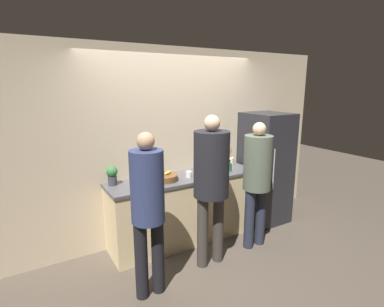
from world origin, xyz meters
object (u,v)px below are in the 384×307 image
object	(u,v)px
fruit_bowl	(165,177)
potted_plant	(112,175)
refrigerator	(265,168)
utensil_crock	(230,161)
bottle_amber	(213,163)
person_right	(257,174)
bottle_green	(229,167)
cup_white	(189,174)
person_left	(148,204)
bottle_red	(224,166)
person_center	(211,175)

from	to	relation	value
fruit_bowl	potted_plant	bearing A→B (deg)	165.36
fruit_bowl	refrigerator	bearing A→B (deg)	-0.84
utensil_crock	bottle_amber	size ratio (longest dim) A/B	1.18
person_right	fruit_bowl	world-z (taller)	person_right
utensil_crock	bottle_green	distance (m)	0.35
person_right	bottle_green	size ratio (longest dim) A/B	10.21
refrigerator	potted_plant	size ratio (longest dim) A/B	7.18
person_right	refrigerator	bearing A→B (deg)	39.11
utensil_crock	cup_white	distance (m)	0.89
person_left	potted_plant	world-z (taller)	person_left
fruit_bowl	bottle_amber	xyz separation A→B (m)	(0.84, 0.14, 0.05)
bottle_red	potted_plant	world-z (taller)	same
person_center	bottle_red	size ratio (longest dim) A/B	7.55
refrigerator	fruit_bowl	xyz separation A→B (m)	(-1.71, 0.03, 0.11)
bottle_green	bottle_red	world-z (taller)	bottle_red
person_center	bottle_green	bearing A→B (deg)	38.55
utensil_crock	bottle_red	world-z (taller)	utensil_crock
fruit_bowl	bottle_red	distance (m)	0.85
fruit_bowl	bottle_amber	distance (m)	0.86
cup_white	person_left	bearing A→B (deg)	-140.27
refrigerator	person_right	bearing A→B (deg)	-140.89
person_left	bottle_green	world-z (taller)	person_left
refrigerator	potted_plant	world-z (taller)	refrigerator
person_right	potted_plant	world-z (taller)	person_right
person_left	person_right	size ratio (longest dim) A/B	1.02
person_left	person_right	bearing A→B (deg)	6.61
fruit_bowl	bottle_amber	size ratio (longest dim) A/B	1.44
person_center	potted_plant	world-z (taller)	person_center
utensil_crock	potted_plant	distance (m)	1.82
person_center	fruit_bowl	bearing A→B (deg)	114.52
person_left	fruit_bowl	distance (m)	0.95
bottle_red	cup_white	size ratio (longest dim) A/B	2.98
utensil_crock	cup_white	world-z (taller)	utensil_crock
bottle_amber	cup_white	bearing A→B (deg)	-161.46
person_right	bottle_amber	world-z (taller)	person_right
potted_plant	bottle_red	bearing A→B (deg)	-10.76
bottle_green	fruit_bowl	bearing A→B (deg)	175.19
utensil_crock	refrigerator	bearing A→B (deg)	-22.38
person_right	fruit_bowl	xyz separation A→B (m)	(-1.02, 0.58, -0.04)
bottle_green	bottle_red	xyz separation A→B (m)	(-0.12, -0.03, 0.03)
person_center	bottle_red	world-z (taller)	person_center
person_left	potted_plant	bearing A→B (deg)	94.56
person_center	person_left	bearing A→B (deg)	-170.15
bottle_red	cup_white	world-z (taller)	bottle_red
person_right	bottle_red	distance (m)	0.50
person_left	person_right	distance (m)	1.58
cup_white	person_right	bearing A→B (deg)	-38.67
cup_white	bottle_green	bearing A→B (deg)	-4.38
person_center	bottle_green	distance (m)	0.88
refrigerator	person_center	distance (m)	1.56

